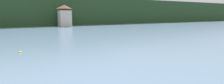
% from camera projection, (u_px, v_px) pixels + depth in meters
% --- Properties ---
extents(wooded_hillside, '(352.00, 44.62, 37.28)m').
position_uv_depth(wooded_hillside, '(35.00, 13.00, 110.55)').
color(wooded_hillside, '#264223').
rests_on(wooded_hillside, ground_plane).
extents(shore_building_central, '(5.62, 5.97, 10.22)m').
position_uv_depth(shore_building_central, '(65.00, 16.00, 88.57)').
color(shore_building_central, beige).
rests_on(shore_building_central, ground_plane).
extents(mooring_buoy_mid, '(0.51, 0.51, 0.51)m').
position_uv_depth(mooring_buoy_mid, '(20.00, 53.00, 28.41)').
color(mooring_buoy_mid, yellow).
rests_on(mooring_buoy_mid, ground_plane).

